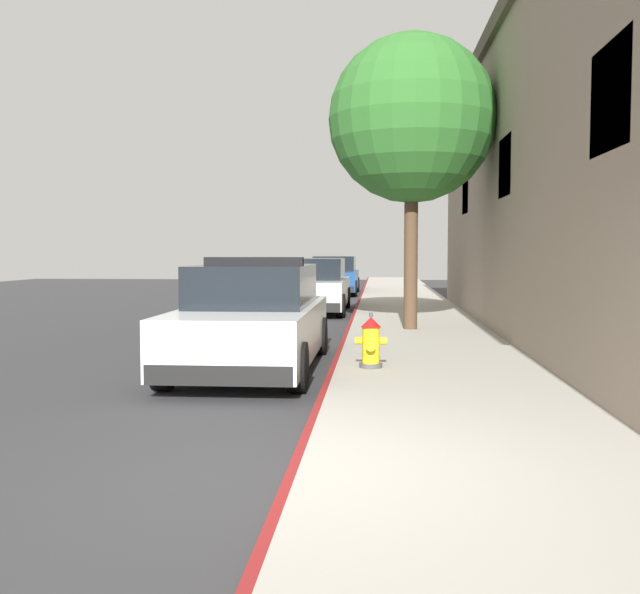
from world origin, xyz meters
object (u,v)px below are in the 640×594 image
police_cruiser (254,320)px  parked_car_silver_ahead (314,287)px  fire_hydrant (371,342)px  street_tree (412,120)px  parked_car_dark_far (335,276)px

police_cruiser → parked_car_silver_ahead: bearing=90.0°
fire_hydrant → street_tree: (0.76, 5.10, 3.92)m
police_cruiser → parked_car_silver_ahead: police_cruiser is taller
parked_car_silver_ahead → street_tree: street_tree is taller
parked_car_silver_ahead → parked_car_dark_far: same height
fire_hydrant → police_cruiser: bearing=157.9°
parked_car_silver_ahead → parked_car_dark_far: size_ratio=1.00×
police_cruiser → fire_hydrant: bearing=-22.1°
parked_car_dark_far → street_tree: size_ratio=0.81×
parked_car_silver_ahead → street_tree: bearing=-67.0°
police_cruiser → street_tree: (2.52, 4.39, 3.69)m
police_cruiser → parked_car_dark_far: bearing=89.8°
fire_hydrant → street_tree: 6.48m
police_cruiser → fire_hydrant: police_cruiser is taller
parked_car_silver_ahead → street_tree: 7.43m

